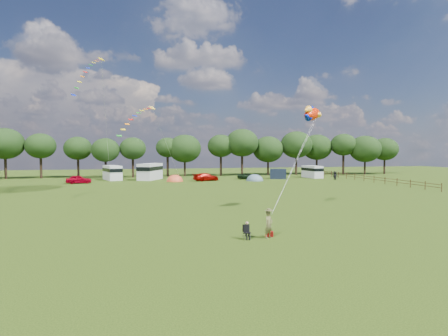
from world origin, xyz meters
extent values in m
plane|color=black|center=(0.00, 0.00, 0.00)|extent=(180.00, 180.00, 0.00)
cylinder|color=black|center=(-33.19, 55.37, 2.10)|extent=(0.49, 0.49, 4.21)
ellipsoid|color=black|center=(-33.19, 55.37, 6.87)|extent=(7.11, 7.11, 6.05)
cylinder|color=black|center=(-26.90, 55.70, 2.13)|extent=(0.49, 0.49, 4.25)
ellipsoid|color=black|center=(-26.90, 55.70, 6.45)|extent=(5.86, 5.86, 4.98)
cylinder|color=black|center=(-20.03, 56.31, 1.95)|extent=(0.47, 0.47, 3.90)
ellipsoid|color=black|center=(-20.03, 56.31, 6.00)|extent=(5.58, 5.58, 4.74)
cylinder|color=black|center=(-14.36, 53.27, 1.78)|extent=(0.44, 0.44, 3.56)
ellipsoid|color=black|center=(-14.36, 53.27, 5.64)|extent=(5.56, 5.56, 4.73)
cylinder|color=black|center=(-9.09, 54.23, 1.98)|extent=(0.47, 0.47, 3.95)
ellipsoid|color=black|center=(-9.09, 54.23, 5.95)|extent=(5.33, 5.33, 4.53)
cylinder|color=black|center=(-1.92, 56.03, 2.17)|extent=(0.50, 0.50, 4.33)
ellipsoid|color=black|center=(-1.92, 56.03, 6.19)|extent=(4.95, 4.95, 4.21)
cylinder|color=black|center=(1.70, 55.56, 1.66)|extent=(0.43, 0.43, 3.31)
ellipsoid|color=black|center=(1.70, 55.56, 5.95)|extent=(7.03, 7.03, 5.98)
cylinder|color=black|center=(9.66, 55.80, 2.18)|extent=(0.50, 0.50, 4.36)
ellipsoid|color=black|center=(9.66, 55.80, 6.56)|extent=(5.84, 5.84, 4.97)
cylinder|color=black|center=(14.25, 54.92, 2.27)|extent=(0.51, 0.51, 4.55)
ellipsoid|color=black|center=(14.25, 54.92, 7.23)|extent=(7.15, 7.15, 6.08)
cylinder|color=black|center=(20.49, 55.63, 1.61)|extent=(0.42, 0.42, 3.21)
ellipsoid|color=black|center=(20.49, 55.63, 5.80)|extent=(6.90, 6.90, 5.86)
cylinder|color=black|center=(26.98, 54.96, 2.09)|extent=(0.48, 0.48, 4.17)
ellipsoid|color=black|center=(26.98, 54.96, 6.86)|extent=(7.16, 7.16, 6.09)
cylinder|color=black|center=(32.97, 56.89, 1.83)|extent=(0.45, 0.45, 3.66)
ellipsoid|color=black|center=(32.97, 56.89, 6.31)|extent=(7.05, 7.05, 5.99)
cylinder|color=black|center=(38.41, 54.37, 2.32)|extent=(0.52, 0.52, 4.65)
ellipsoid|color=black|center=(38.41, 54.37, 6.88)|extent=(5.96, 5.96, 5.06)
cylinder|color=black|center=(43.16, 53.04, 1.59)|extent=(0.42, 0.42, 3.19)
ellipsoid|color=black|center=(43.16, 53.04, 5.89)|extent=(7.23, 7.23, 6.14)
cylinder|color=black|center=(48.55, 53.44, 1.76)|extent=(0.44, 0.44, 3.52)
ellipsoid|color=black|center=(48.55, 53.44, 5.86)|extent=(6.22, 6.22, 5.28)
cylinder|color=#472D19|center=(32.00, 18.00, 0.60)|extent=(0.12, 0.12, 1.20)
cylinder|color=#472D19|center=(32.00, 21.00, 0.60)|extent=(0.12, 0.12, 1.20)
cylinder|color=#472D19|center=(32.00, 19.50, 0.95)|extent=(0.08, 3.00, 0.08)
cylinder|color=#472D19|center=(32.00, 19.50, 0.55)|extent=(0.08, 3.00, 0.08)
cylinder|color=#472D19|center=(32.00, 24.00, 0.60)|extent=(0.12, 0.12, 1.20)
cylinder|color=#472D19|center=(32.00, 22.50, 0.95)|extent=(0.08, 3.00, 0.08)
cylinder|color=#472D19|center=(32.00, 22.50, 0.55)|extent=(0.08, 3.00, 0.08)
cylinder|color=#472D19|center=(32.00, 27.00, 0.60)|extent=(0.12, 0.12, 1.20)
cylinder|color=#472D19|center=(32.00, 25.50, 0.95)|extent=(0.08, 3.00, 0.08)
cylinder|color=#472D19|center=(32.00, 25.50, 0.55)|extent=(0.08, 3.00, 0.08)
cylinder|color=#472D19|center=(32.00, 30.00, 0.60)|extent=(0.12, 0.12, 1.20)
cylinder|color=#472D19|center=(32.00, 28.50, 0.95)|extent=(0.08, 3.00, 0.08)
cylinder|color=#472D19|center=(32.00, 28.50, 0.55)|extent=(0.08, 3.00, 0.08)
cylinder|color=#472D19|center=(32.00, 33.00, 0.60)|extent=(0.12, 0.12, 1.20)
cylinder|color=#472D19|center=(32.00, 31.50, 0.95)|extent=(0.08, 3.00, 0.08)
cylinder|color=#472D19|center=(32.00, 31.50, 0.55)|extent=(0.08, 3.00, 0.08)
cylinder|color=#472D19|center=(32.00, 36.00, 0.60)|extent=(0.12, 0.12, 1.20)
cylinder|color=#472D19|center=(32.00, 34.50, 0.95)|extent=(0.08, 3.00, 0.08)
cylinder|color=#472D19|center=(32.00, 34.50, 0.55)|extent=(0.08, 3.00, 0.08)
cylinder|color=#472D19|center=(32.00, 39.00, 0.60)|extent=(0.12, 0.12, 1.20)
cylinder|color=#472D19|center=(32.00, 37.50, 0.95)|extent=(0.08, 3.00, 0.08)
cylinder|color=#472D19|center=(32.00, 37.50, 0.55)|extent=(0.08, 3.00, 0.08)
cylinder|color=#472D19|center=(32.00, 42.00, 0.60)|extent=(0.12, 0.12, 1.20)
cylinder|color=#472D19|center=(32.00, 40.50, 0.95)|extent=(0.08, 3.00, 0.08)
cylinder|color=#472D19|center=(32.00, 40.50, 0.55)|extent=(0.08, 3.00, 0.08)
cylinder|color=#472D19|center=(32.00, 45.00, 0.60)|extent=(0.12, 0.12, 1.20)
cylinder|color=#472D19|center=(32.00, 43.50, 0.95)|extent=(0.08, 3.00, 0.08)
cylinder|color=#472D19|center=(32.00, 43.50, 0.55)|extent=(0.08, 3.00, 0.08)
cylinder|color=#472D19|center=(32.00, 48.00, 0.60)|extent=(0.12, 0.12, 1.20)
cylinder|color=#472D19|center=(32.00, 46.50, 0.95)|extent=(0.08, 3.00, 0.08)
cylinder|color=#472D19|center=(32.00, 46.50, 0.55)|extent=(0.08, 3.00, 0.08)
cylinder|color=#472D19|center=(32.00, 51.00, 0.60)|extent=(0.12, 0.12, 1.20)
cylinder|color=#472D19|center=(32.00, 49.50, 0.95)|extent=(0.08, 3.00, 0.08)
cylinder|color=#472D19|center=(32.00, 49.50, 0.55)|extent=(0.08, 3.00, 0.08)
imported|color=#A10015|center=(-17.65, 41.78, 0.70)|extent=(4.44, 2.46, 1.40)
imported|color=#8F0702|center=(4.17, 42.74, 0.70)|extent=(5.08, 3.57, 1.41)
imported|color=black|center=(12.81, 44.65, 0.59)|extent=(4.79, 3.58, 1.19)
cube|color=silver|center=(-12.71, 48.46, 1.36)|extent=(3.96, 5.91, 2.73)
cube|color=black|center=(-12.71, 48.46, 1.92)|extent=(4.04, 6.03, 0.65)
cylinder|color=black|center=(-12.16, 46.83, 0.38)|extent=(0.82, 0.52, 0.77)
cylinder|color=black|center=(-13.27, 50.08, 0.38)|extent=(0.82, 0.52, 0.77)
cube|color=silver|center=(-5.77, 47.63, 1.54)|extent=(4.97, 6.68, 3.08)
cube|color=black|center=(-5.77, 47.63, 2.17)|extent=(5.07, 6.82, 0.73)
cylinder|color=black|center=(-6.58, 45.88, 0.43)|extent=(0.92, 0.65, 0.87)
cylinder|color=black|center=(-4.95, 49.39, 0.43)|extent=(0.92, 0.65, 0.87)
cube|color=silver|center=(26.55, 45.79, 1.23)|extent=(2.66, 5.12, 2.45)
cube|color=black|center=(26.55, 45.79, 1.73)|extent=(2.71, 5.22, 0.58)
cylinder|color=black|center=(26.74, 44.25, 0.35)|extent=(0.72, 0.34, 0.69)
cylinder|color=black|center=(26.37, 47.32, 0.35)|extent=(0.72, 0.34, 0.69)
ellipsoid|color=#DB522C|center=(-1.53, 42.53, 0.02)|extent=(2.90, 3.34, 2.39)
cylinder|color=#DB522C|center=(-1.53, 42.53, 0.04)|extent=(3.05, 3.05, 0.08)
ellipsoid|color=slate|center=(12.88, 40.91, 0.02)|extent=(3.03, 3.48, 2.36)
cylinder|color=slate|center=(12.88, 40.91, 0.04)|extent=(3.18, 3.18, 0.08)
cube|color=black|center=(18.84, 44.69, 0.97)|extent=(3.79, 3.46, 1.93)
imported|color=brown|center=(0.71, -2.15, 0.87)|extent=(0.76, 0.70, 1.75)
cylinder|color=#99999E|center=(-0.92, -2.33, 0.20)|extent=(0.02, 0.02, 0.40)
cylinder|color=#99999E|center=(-0.54, -2.33, 0.20)|extent=(0.02, 0.02, 0.40)
cylinder|color=#99999E|center=(-0.92, -1.95, 0.20)|extent=(0.02, 0.02, 0.40)
cylinder|color=#99999E|center=(-0.54, -1.95, 0.20)|extent=(0.02, 0.02, 0.40)
cube|color=black|center=(-0.73, -2.14, 0.40)|extent=(0.58, 0.57, 0.04)
cube|color=black|center=(-0.73, -1.93, 0.65)|extent=(0.43, 0.22, 0.48)
cube|color=black|center=(-0.73, -2.11, 0.68)|extent=(0.38, 0.32, 0.50)
sphere|color=tan|center=(-0.73, -2.12, 1.02)|extent=(0.19, 0.19, 0.19)
cube|color=#A60F0C|center=(0.91, -1.73, 0.17)|extent=(0.57, 0.49, 0.34)
ellipsoid|color=red|center=(8.51, 8.21, 8.97)|extent=(2.90, 2.79, 1.70)
ellipsoid|color=yellow|center=(8.51, 8.21, 8.84)|extent=(1.81, 1.74, 0.93)
cone|color=#FFA92A|center=(7.57, 7.34, 9.23)|extent=(1.27, 1.25, 0.89)
cone|color=#0016CA|center=(7.57, 7.34, 8.70)|extent=(1.27, 1.25, 0.89)
cone|color=#0016CA|center=(8.58, 8.26, 9.52)|extent=(0.97, 0.98, 0.76)
sphere|color=white|center=(9.05, 9.12, 9.13)|extent=(0.28, 0.28, 0.28)
sphere|color=black|center=(9.07, 9.20, 9.13)|extent=(0.14, 0.14, 0.14)
cube|color=#F8D202|center=(-12.32, 27.76, 17.62)|extent=(0.89, 0.90, 0.42)
cube|color=red|center=(-12.59, 27.26, 17.39)|extent=(0.59, 0.65, 0.12)
cube|color=orange|center=(-12.86, 26.77, 17.13)|extent=(0.59, 0.64, 0.13)
cube|color=yellow|center=(-13.13, 26.27, 16.78)|extent=(0.59, 0.64, 0.14)
cube|color=#198C1E|center=(-13.40, 25.78, 16.36)|extent=(0.58, 0.64, 0.15)
cube|color=#0C1EB2|center=(-13.67, 25.28, 15.85)|extent=(0.58, 0.63, 0.16)
cube|color=red|center=(-13.94, 24.79, 15.27)|extent=(0.58, 0.63, 0.17)
cube|color=orange|center=(-14.21, 24.29, 14.60)|extent=(0.57, 0.63, 0.18)
cube|color=yellow|center=(-14.48, 23.80, 13.86)|extent=(0.57, 0.62, 0.19)
cube|color=#198C1E|center=(-14.75, 23.30, 13.03)|extent=(0.56, 0.62, 0.20)
cube|color=#0C1EB2|center=(-15.02, 22.81, 12.13)|extent=(0.55, 0.61, 0.21)
cube|color=gold|center=(-5.91, 21.72, 10.69)|extent=(0.85, 0.82, 0.40)
cube|color=red|center=(-6.32, 21.27, 10.58)|extent=(0.62, 0.53, 0.11)
cube|color=orange|center=(-6.72, 20.82, 10.43)|extent=(0.62, 0.53, 0.12)
cube|color=yellow|center=(-7.13, 20.37, 10.21)|extent=(0.62, 0.53, 0.13)
cube|color=#198C1E|center=(-7.53, 19.92, 9.90)|extent=(0.62, 0.52, 0.14)
cube|color=#0C1EB2|center=(-7.94, 19.47, 9.51)|extent=(0.61, 0.52, 0.15)
cube|color=red|center=(-8.34, 19.02, 9.04)|extent=(0.61, 0.51, 0.16)
cube|color=orange|center=(-8.75, 18.57, 8.49)|extent=(0.61, 0.51, 0.17)
cube|color=yellow|center=(-9.15, 18.12, 7.87)|extent=(0.60, 0.50, 0.18)
cube|color=#198C1E|center=(-9.56, 17.67, 7.16)|extent=(0.60, 0.50, 0.19)
imported|color=black|center=(28.84, 41.03, 0.77)|extent=(0.79, 0.52, 1.55)
imported|color=black|center=(28.35, 39.70, 0.79)|extent=(1.02, 0.48, 1.57)
camera|label=1|loc=(-7.05, -24.52, 5.58)|focal=30.00mm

